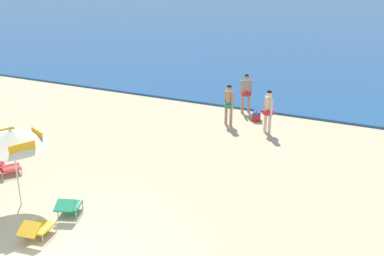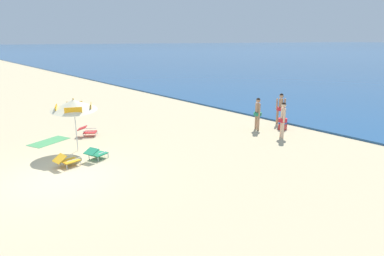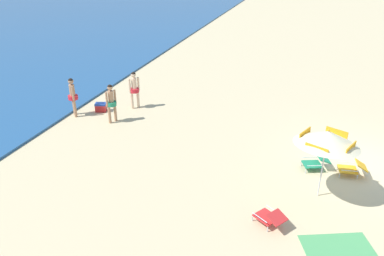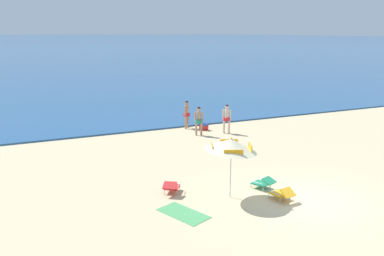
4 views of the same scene
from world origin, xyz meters
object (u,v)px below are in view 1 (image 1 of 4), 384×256
Objects in this scene: cooler_box at (256,116)px; person_wading_in at (246,90)px; lounge_chair_under_umbrella at (68,206)px; lounge_chair_beside_umbrella at (6,166)px; person_standing_beside at (229,102)px; lounge_chair_facing_sea at (36,228)px; person_standing_near_shore at (268,109)px; beach_umbrella_striped_main at (11,137)px.

person_wading_in is at bearing 133.42° from cooler_box.
lounge_chair_beside_umbrella is at bearing 162.82° from lounge_chair_under_umbrella.
cooler_box is (0.80, -0.85, -0.82)m from person_wading_in.
cooler_box is (5.46, 8.58, -0.07)m from lounge_chair_beside_umbrella.
lounge_chair_beside_umbrella is 0.59× the size of person_standing_beside.
lounge_chair_under_umbrella is 10.59m from person_wading_in.
lounge_chair_facing_sea reaches higher than lounge_chair_beside_umbrella.
person_wading_in is 1.42m from cooler_box.
person_wading_in is (0.05, 1.95, 0.02)m from person_standing_beside.
person_standing_near_shore is at bearing -52.25° from person_wading_in.
lounge_chair_facing_sea is at bearing -100.47° from cooler_box.
lounge_chair_under_umbrella is at bearing 91.08° from lounge_chair_facing_sea.
person_wading_in reaches higher than person_standing_near_shore.
person_wading_in is (1.22, 10.49, 0.74)m from lounge_chair_under_umbrella.
cooler_box is (2.02, 9.64, -0.07)m from lounge_chair_under_umbrella.
person_standing_beside is 2.97× the size of cooler_box.
beach_umbrella_striped_main is 9.63m from person_standing_near_shore.
person_standing_near_shore is at bearing -56.40° from cooler_box.
person_standing_beside is 1.95m from person_wading_in.
person_wading_in is at bearing 88.38° from person_standing_beside.
lounge_chair_facing_sea is 11.00m from cooler_box.
person_wading_in is at bearing 127.75° from person_standing_near_shore.
person_standing_beside is (4.60, 7.48, 0.72)m from lounge_chair_beside_umbrella.
beach_umbrella_striped_main is at bearing -107.46° from person_standing_beside.
lounge_chair_under_umbrella reaches higher than cooler_box.
lounge_chair_beside_umbrella is 10.17m from cooler_box.
lounge_chair_facing_sea is at bearing -32.75° from beach_umbrella_striped_main.
lounge_chair_beside_umbrella is at bearing -122.48° from cooler_box.
lounge_chair_facing_sea is 1.67× the size of cooler_box.
lounge_chair_facing_sea reaches higher than cooler_box.
person_standing_near_shore is 2.75m from person_wading_in.
lounge_chair_facing_sea is 0.55× the size of person_standing_near_shore.
person_standing_near_shore reaches higher than lounge_chair_beside_umbrella.
person_standing_beside is (1.14, 9.72, 0.73)m from lounge_chair_facing_sea.
person_standing_beside is at bearing 83.29° from lounge_chair_facing_sea.
lounge_chair_under_umbrella is at bearing -17.18° from lounge_chair_beside_umbrella.
person_standing_beside is at bearing -91.62° from person_wading_in.
lounge_chair_facing_sea is at bearing -96.71° from person_standing_beside.
lounge_chair_under_umbrella is 8.65m from person_standing_beside.
person_wading_in is (1.20, 11.67, 0.75)m from lounge_chair_facing_sea.
person_standing_near_shore is at bearing -7.43° from person_standing_beside.
beach_umbrella_striped_main is 1.40× the size of person_wading_in.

